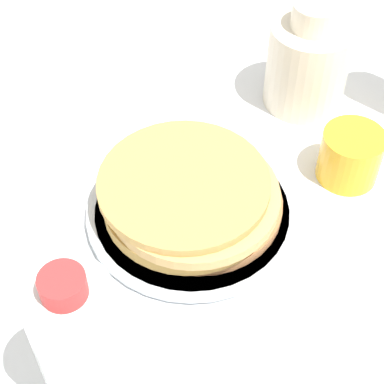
{
  "coord_description": "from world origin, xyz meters",
  "views": [
    {
      "loc": [
        -0.27,
        0.37,
        0.56
      ],
      "look_at": [
        -0.01,
        -0.01,
        0.04
      ],
      "focal_mm": 60.0,
      "sensor_mm": 36.0,
      "label": 1
    }
  ],
  "objects_px": {
    "pancake_stack": "(193,195)",
    "juice_glass": "(350,156)",
    "water_bottle_near": "(82,355)",
    "plate": "(192,211)",
    "cream_jug": "(308,62)"
  },
  "relations": [
    {
      "from": "pancake_stack",
      "to": "juice_glass",
      "type": "height_order",
      "value": "same"
    },
    {
      "from": "water_bottle_near",
      "to": "juice_glass",
      "type": "bearing_deg",
      "value": -98.97
    },
    {
      "from": "pancake_stack",
      "to": "plate",
      "type": "bearing_deg",
      "value": -30.97
    },
    {
      "from": "juice_glass",
      "to": "cream_jug",
      "type": "xyz_separation_m",
      "value": [
        0.11,
        -0.09,
        0.03
      ]
    },
    {
      "from": "juice_glass",
      "to": "water_bottle_near",
      "type": "relative_size",
      "value": 0.35
    },
    {
      "from": "pancake_stack",
      "to": "juice_glass",
      "type": "relative_size",
      "value": 2.73
    },
    {
      "from": "pancake_stack",
      "to": "cream_jug",
      "type": "relative_size",
      "value": 1.36
    },
    {
      "from": "cream_jug",
      "to": "water_bottle_near",
      "type": "distance_m",
      "value": 0.48
    },
    {
      "from": "plate",
      "to": "cream_jug",
      "type": "bearing_deg",
      "value": -91.54
    },
    {
      "from": "plate",
      "to": "juice_glass",
      "type": "distance_m",
      "value": 0.19
    },
    {
      "from": "plate",
      "to": "juice_glass",
      "type": "relative_size",
      "value": 3.28
    },
    {
      "from": "plate",
      "to": "water_bottle_near",
      "type": "relative_size",
      "value": 1.16
    },
    {
      "from": "plate",
      "to": "water_bottle_near",
      "type": "xyz_separation_m",
      "value": [
        -0.05,
        0.23,
        0.09
      ]
    },
    {
      "from": "juice_glass",
      "to": "cream_jug",
      "type": "bearing_deg",
      "value": -39.91
    },
    {
      "from": "juice_glass",
      "to": "water_bottle_near",
      "type": "distance_m",
      "value": 0.4
    }
  ]
}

